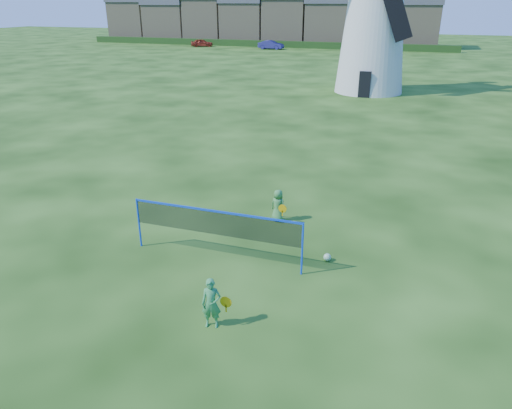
{
  "coord_description": "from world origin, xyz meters",
  "views": [
    {
      "loc": [
        4.25,
        -11.26,
        6.85
      ],
      "look_at": [
        0.2,
        0.5,
        1.5
      ],
      "focal_mm": 33.21,
      "sensor_mm": 36.0,
      "label": 1
    }
  ],
  "objects_px": {
    "player_girl": "(211,303)",
    "car_left": "(202,43)",
    "car_right": "(271,45)",
    "play_ball": "(327,257)",
    "badminton_net": "(216,224)",
    "windmill": "(374,18)",
    "player_boy": "(278,206)"
  },
  "relations": [
    {
      "from": "badminton_net",
      "to": "player_boy",
      "type": "relative_size",
      "value": 4.54
    },
    {
      "from": "player_girl",
      "to": "car_right",
      "type": "xyz_separation_m",
      "value": [
        -19.09,
        65.73,
        0.03
      ]
    },
    {
      "from": "windmill",
      "to": "player_boy",
      "type": "relative_size",
      "value": 15.16
    },
    {
      "from": "car_left",
      "to": "badminton_net",
      "type": "bearing_deg",
      "value": -177.47
    },
    {
      "from": "windmill",
      "to": "car_right",
      "type": "xyz_separation_m",
      "value": [
        -18.79,
        33.57,
        -5.05
      ]
    },
    {
      "from": "player_boy",
      "to": "car_left",
      "type": "bearing_deg",
      "value": -46.29
    },
    {
      "from": "play_ball",
      "to": "windmill",
      "type": "bearing_deg",
      "value": 94.46
    },
    {
      "from": "badminton_net",
      "to": "car_right",
      "type": "height_order",
      "value": "badminton_net"
    },
    {
      "from": "car_right",
      "to": "windmill",
      "type": "bearing_deg",
      "value": -149.38
    },
    {
      "from": "player_boy",
      "to": "play_ball",
      "type": "relative_size",
      "value": 5.05
    },
    {
      "from": "windmill",
      "to": "car_left",
      "type": "height_order",
      "value": "windmill"
    },
    {
      "from": "player_girl",
      "to": "play_ball",
      "type": "height_order",
      "value": "player_girl"
    },
    {
      "from": "windmill",
      "to": "player_girl",
      "type": "distance_m",
      "value": 32.56
    },
    {
      "from": "player_girl",
      "to": "car_left",
      "type": "height_order",
      "value": "player_girl"
    },
    {
      "from": "player_boy",
      "to": "player_girl",
      "type": "bearing_deg",
      "value": 108.5
    },
    {
      "from": "player_boy",
      "to": "car_right",
      "type": "relative_size",
      "value": 0.28
    },
    {
      "from": "windmill",
      "to": "badminton_net",
      "type": "distance_m",
      "value": 29.67
    },
    {
      "from": "play_ball",
      "to": "car_right",
      "type": "distance_m",
      "value": 65.4
    },
    {
      "from": "car_left",
      "to": "car_right",
      "type": "bearing_deg",
      "value": -114.98
    },
    {
      "from": "badminton_net",
      "to": "car_right",
      "type": "bearing_deg",
      "value": 105.95
    },
    {
      "from": "play_ball",
      "to": "car_left",
      "type": "bearing_deg",
      "value": 117.87
    },
    {
      "from": "play_ball",
      "to": "car_left",
      "type": "distance_m",
      "value": 70.58
    },
    {
      "from": "player_boy",
      "to": "play_ball",
      "type": "distance_m",
      "value": 3.03
    },
    {
      "from": "badminton_net",
      "to": "car_left",
      "type": "bearing_deg",
      "value": 115.32
    },
    {
      "from": "player_girl",
      "to": "car_left",
      "type": "xyz_separation_m",
      "value": [
        -31.08,
        66.19,
        -0.01
      ]
    },
    {
      "from": "car_left",
      "to": "player_girl",
      "type": "bearing_deg",
      "value": -177.63
    },
    {
      "from": "car_right",
      "to": "badminton_net",
      "type": "bearing_deg",
      "value": -162.66
    },
    {
      "from": "car_left",
      "to": "car_right",
      "type": "height_order",
      "value": "car_right"
    },
    {
      "from": "windmill",
      "to": "car_right",
      "type": "height_order",
      "value": "windmill"
    },
    {
      "from": "badminton_net",
      "to": "player_girl",
      "type": "distance_m",
      "value": 3.1
    },
    {
      "from": "windmill",
      "to": "car_right",
      "type": "bearing_deg",
      "value": 119.23
    },
    {
      "from": "windmill",
      "to": "play_ball",
      "type": "xyz_separation_m",
      "value": [
        2.21,
        -28.36,
        -5.58
      ]
    }
  ]
}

